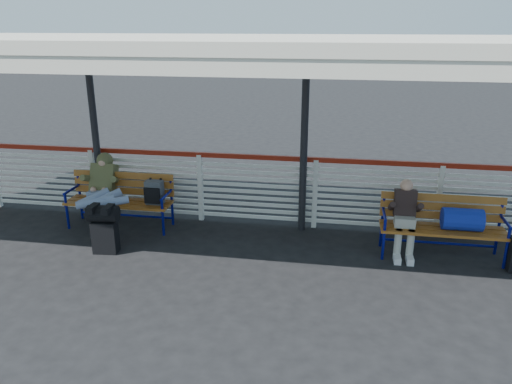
% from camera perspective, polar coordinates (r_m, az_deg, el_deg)
% --- Properties ---
extents(ground, '(60.00, 60.00, 0.00)m').
position_cam_1_polar(ground, '(7.36, -10.27, -8.58)').
color(ground, black).
rests_on(ground, ground).
extents(fence, '(12.08, 0.08, 1.24)m').
position_cam_1_polar(fence, '(8.77, -6.38, 0.87)').
color(fence, silver).
rests_on(fence, ground).
extents(canopy, '(12.60, 3.60, 3.16)m').
position_cam_1_polar(canopy, '(7.37, -9.35, 16.20)').
color(canopy, silver).
rests_on(canopy, ground).
extents(luggage_stack, '(0.48, 0.30, 0.76)m').
position_cam_1_polar(luggage_stack, '(7.90, -16.95, -3.86)').
color(luggage_stack, black).
rests_on(luggage_stack, ground).
extents(bench_left, '(1.80, 0.56, 0.92)m').
position_cam_1_polar(bench_left, '(8.74, -14.39, -0.28)').
color(bench_left, '#A5591F').
rests_on(bench_left, ground).
extents(bench_right, '(1.80, 0.56, 0.92)m').
position_cam_1_polar(bench_right, '(7.89, 21.45, -3.02)').
color(bench_right, '#A5591F').
rests_on(bench_right, ground).
extents(traveler_man, '(0.94, 1.63, 0.77)m').
position_cam_1_polar(traveler_man, '(8.53, -17.19, -0.28)').
color(traveler_man, '#7E8BA9').
rests_on(traveler_man, ground).
extents(companion_person, '(0.32, 0.66, 1.15)m').
position_cam_1_polar(companion_person, '(7.76, 16.64, -2.78)').
color(companion_person, '#A9A799').
rests_on(companion_person, ground).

